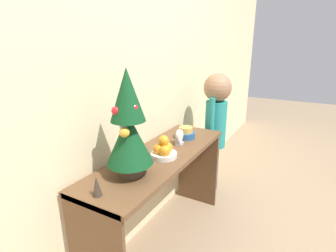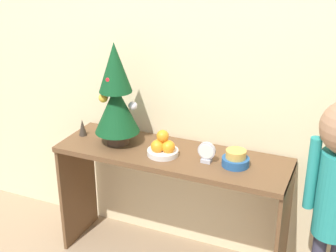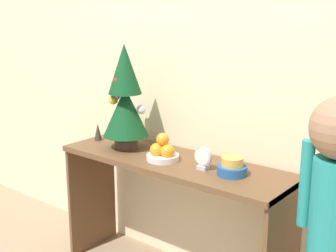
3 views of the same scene
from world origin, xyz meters
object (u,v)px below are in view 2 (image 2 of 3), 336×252
at_px(fruit_bowl, 163,147).
at_px(figurine, 83,127).
at_px(singing_bowl, 236,159).
at_px(mini_tree, 116,96).
at_px(desk_clock, 207,153).

height_order(fruit_bowl, figurine, fruit_bowl).
relative_size(fruit_bowl, singing_bowl, 1.19).
xyz_separation_m(fruit_bowl, figurine, (-0.53, 0.05, 0.00)).
bearing_deg(figurine, mini_tree, -3.17).
xyz_separation_m(mini_tree, fruit_bowl, (0.29, -0.04, -0.23)).
bearing_deg(singing_bowl, fruit_bowl, -175.14).
xyz_separation_m(singing_bowl, desk_clock, (-0.15, -0.02, 0.02)).
bearing_deg(figurine, fruit_bowl, -5.47).
relative_size(fruit_bowl, desk_clock, 1.49).
bearing_deg(fruit_bowl, figurine, 174.53).
distance_m(singing_bowl, desk_clock, 0.15).
bearing_deg(desk_clock, fruit_bowl, -177.61).
bearing_deg(fruit_bowl, mini_tree, 172.65).
bearing_deg(singing_bowl, desk_clock, -171.12).
relative_size(mini_tree, fruit_bowl, 3.43).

